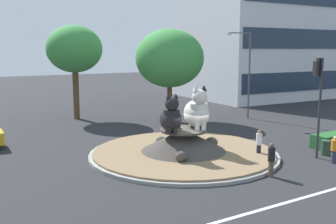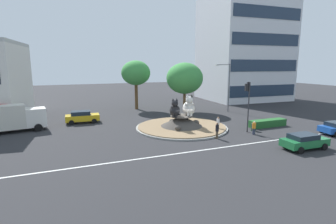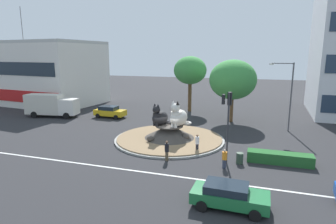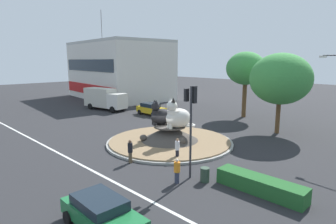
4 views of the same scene
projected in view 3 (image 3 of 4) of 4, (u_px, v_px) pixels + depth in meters
name	position (u px, v px, depth m)	size (l,w,h in m)	color
ground_plane	(169.00, 140.00, 29.63)	(160.00, 160.00, 0.00)	#28282B
lane_centreline	(136.00, 171.00, 21.79)	(112.00, 0.20, 0.01)	silver
roundabout_island	(169.00, 135.00, 29.52)	(11.35, 11.35, 1.60)	gray
cat_statue_black	(159.00, 117.00, 29.26)	(2.10, 2.33, 2.31)	black
cat_statue_white	(178.00, 117.00, 28.80)	(2.38, 2.79, 2.68)	silver
traffic_light_mast	(228.00, 112.00, 22.71)	(0.78, 0.47, 5.85)	#2D2D33
shophouse_block	(41.00, 73.00, 51.68)	(22.56, 14.74, 16.41)	silver
clipped_hedge_strip	(280.00, 158.00, 23.25)	(5.11, 1.20, 0.90)	#235B28
broadleaf_tree_behind_island	(233.00, 80.00, 36.62)	(6.04, 6.04, 8.14)	brown
second_tree_near_tower	(190.00, 71.00, 43.37)	(5.00, 5.00, 8.51)	brown
streetlight_arm	(289.00, 92.00, 32.26)	(2.65, 0.42, 7.88)	#4C4C51
pedestrian_black_shirt	(167.00, 150.00, 23.72)	(0.35, 0.35, 1.74)	brown
pedestrian_orange_shirt	(224.00, 158.00, 22.20)	(0.39, 0.39, 1.54)	#33384C
pedestrian_white_shirt	(197.00, 143.00, 25.85)	(0.35, 0.35, 1.67)	black
hatchback_near_shophouse	(110.00, 112.00, 40.11)	(4.44, 2.21, 1.62)	gold
parked_car_right	(229.00, 195.00, 16.45)	(4.45, 2.17, 1.46)	#1E6B38
delivery_box_truck	(51.00, 105.00, 40.30)	(7.59, 3.33, 3.22)	silver
litter_bin	(240.00, 158.00, 23.21)	(0.56, 0.56, 0.90)	#2D4233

